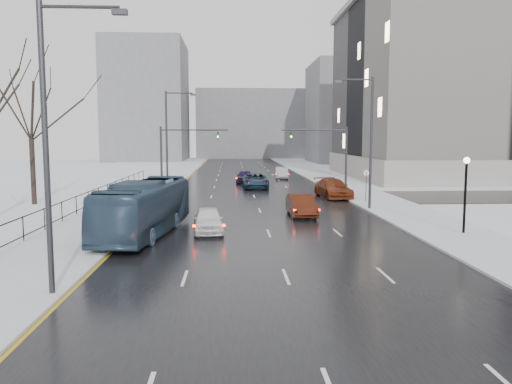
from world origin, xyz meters
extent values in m
cube|color=black|center=(0.00, 60.00, 0.02)|extent=(16.00, 150.00, 0.04)
cube|color=black|center=(0.00, 48.00, 0.02)|extent=(130.00, 10.00, 0.04)
cube|color=silver|center=(-10.50, 60.00, 0.08)|extent=(5.00, 150.00, 0.16)
cube|color=silver|center=(10.50, 60.00, 0.08)|extent=(5.00, 150.00, 0.16)
cube|color=white|center=(-20.00, 60.00, 0.06)|extent=(14.00, 150.00, 0.12)
cube|color=black|center=(-13.00, 30.00, 1.41)|extent=(0.04, 70.00, 0.05)
cube|color=black|center=(-13.00, 30.00, 0.41)|extent=(0.04, 70.00, 0.05)
cylinder|color=black|center=(-13.00, 30.00, 0.81)|extent=(0.06, 0.06, 1.30)
cylinder|color=#2D2D33|center=(8.40, 40.00, 5.00)|extent=(0.20, 0.20, 10.00)
cylinder|color=#2D2D33|center=(7.10, 40.00, 9.80)|extent=(2.60, 0.12, 0.12)
cube|color=#2D2D33|center=(5.80, 40.00, 9.65)|extent=(0.50, 0.25, 0.18)
cylinder|color=#2D2D33|center=(-8.40, 20.00, 5.00)|extent=(0.20, 0.20, 10.00)
cylinder|color=#2D2D33|center=(-7.10, 20.00, 9.80)|extent=(2.60, 0.12, 0.12)
cube|color=#2D2D33|center=(-5.80, 20.00, 9.65)|extent=(0.50, 0.25, 0.18)
cylinder|color=#2D2D33|center=(-8.40, 52.00, 5.00)|extent=(0.20, 0.20, 10.00)
cylinder|color=#2D2D33|center=(-7.10, 52.00, 9.80)|extent=(2.60, 0.12, 0.12)
cube|color=#2D2D33|center=(-5.80, 52.00, 9.65)|extent=(0.50, 0.25, 0.18)
cylinder|color=black|center=(11.00, 30.00, 2.16)|extent=(0.14, 0.14, 4.00)
sphere|color=#FFE5B2|center=(11.00, 30.00, 4.26)|extent=(0.36, 0.36, 0.36)
cylinder|color=#2D2D33|center=(8.40, 48.00, 3.25)|extent=(0.20, 0.20, 6.50)
cylinder|color=#2D2D33|center=(5.40, 48.00, 6.20)|extent=(6.00, 0.12, 0.12)
imported|color=#2D2D33|center=(3.30, 48.00, 5.60)|extent=(0.15, 0.18, 0.90)
sphere|color=#19FF33|center=(3.30, 47.85, 5.60)|extent=(0.16, 0.16, 0.16)
cylinder|color=#2D2D33|center=(-8.40, 48.00, 3.25)|extent=(0.20, 0.20, 6.50)
cylinder|color=#2D2D33|center=(-5.40, 48.00, 6.20)|extent=(6.00, 0.12, 0.12)
imported|color=#2D2D33|center=(-3.30, 48.00, 5.60)|extent=(0.15, 0.18, 0.90)
sphere|color=#19FF33|center=(-3.30, 47.85, 5.60)|extent=(0.16, 0.16, 0.16)
cylinder|color=#2D2D33|center=(9.20, 44.00, 1.41)|extent=(0.06, 0.06, 2.50)
cylinder|color=white|center=(9.20, 44.00, 2.56)|extent=(0.60, 0.03, 0.60)
torus|color=#B20C0C|center=(9.20, 44.00, 2.56)|extent=(0.58, 0.06, 0.58)
cube|color=gray|center=(35.00, 72.00, 12.00)|extent=(40.00, 30.00, 24.00)
cube|color=gray|center=(35.00, 72.00, 1.50)|extent=(40.60, 30.60, 3.00)
cube|color=slate|center=(28.00, 115.00, 11.00)|extent=(24.00, 20.00, 22.00)
cube|color=slate|center=(-22.00, 125.00, 14.00)|extent=(18.00, 22.00, 28.00)
cube|color=slate|center=(4.00, 140.00, 9.00)|extent=(30.00, 18.00, 18.00)
imported|color=#30475D|center=(-7.00, 30.91, 1.59)|extent=(4.03, 11.36, 3.10)
imported|color=white|center=(-3.50, 31.49, 0.77)|extent=(2.00, 4.36, 1.45)
imported|color=#43180B|center=(2.75, 37.16, 0.81)|extent=(1.75, 4.69, 1.53)
imported|color=#162C43|center=(0.50, 56.62, 0.85)|extent=(2.70, 5.83, 1.62)
imported|color=maroon|center=(7.20, 47.80, 0.89)|extent=(3.03, 6.10, 1.70)
imported|color=#20133A|center=(-0.50, 63.00, 0.83)|extent=(2.28, 4.76, 1.57)
imported|color=#AAA7AC|center=(4.64, 68.99, 0.81)|extent=(1.94, 4.76, 1.54)
camera|label=1|loc=(-2.17, 2.80, 5.54)|focal=35.00mm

